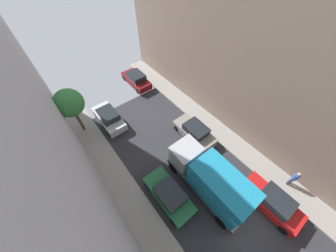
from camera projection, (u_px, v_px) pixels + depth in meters
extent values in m
plane|color=#2D2D33|center=(245.00, 231.00, 11.97)|extent=(32.00, 32.00, 0.00)
cube|color=gray|center=(285.00, 185.00, 13.86)|extent=(2.00, 44.00, 0.15)
cube|color=#1E6638|center=(169.00, 195.00, 12.90)|extent=(1.76, 4.20, 0.76)
cube|color=#1E2328|center=(170.00, 194.00, 12.28)|extent=(1.56, 2.10, 0.64)
cylinder|color=black|center=(148.00, 187.00, 13.54)|extent=(0.22, 0.64, 0.64)
cylinder|color=black|center=(164.00, 174.00, 14.15)|extent=(0.22, 0.64, 0.64)
cylinder|color=black|center=(174.00, 222.00, 12.01)|extent=(0.22, 0.64, 0.64)
cylinder|color=black|center=(191.00, 207.00, 12.62)|extent=(0.22, 0.64, 0.64)
cube|color=silver|center=(109.00, 119.00, 17.59)|extent=(1.76, 4.20, 0.76)
cube|color=#1E2328|center=(108.00, 115.00, 16.97)|extent=(1.56, 2.10, 0.64)
cylinder|color=black|center=(96.00, 115.00, 18.22)|extent=(0.22, 0.64, 0.64)
cylinder|color=black|center=(110.00, 108.00, 18.83)|extent=(0.22, 0.64, 0.64)
cylinder|color=black|center=(110.00, 134.00, 16.70)|extent=(0.22, 0.64, 0.64)
cylinder|color=black|center=(124.00, 126.00, 17.31)|extent=(0.22, 0.64, 0.64)
cube|color=red|center=(270.00, 202.00, 12.62)|extent=(1.76, 4.20, 0.76)
cube|color=#1E2328|center=(277.00, 200.00, 12.01)|extent=(1.56, 2.10, 0.64)
cylinder|color=black|center=(244.00, 192.00, 13.26)|extent=(0.22, 0.64, 0.64)
cylinder|color=black|center=(257.00, 180.00, 13.87)|extent=(0.22, 0.64, 0.64)
cylinder|color=black|center=(283.00, 229.00, 11.74)|extent=(0.22, 0.64, 0.64)
cylinder|color=black|center=(295.00, 214.00, 12.34)|extent=(0.22, 0.64, 0.64)
cube|color=gray|center=(194.00, 133.00, 16.48)|extent=(1.76, 4.20, 0.76)
cube|color=#1E2328|center=(196.00, 129.00, 15.86)|extent=(1.56, 2.10, 0.64)
cylinder|color=black|center=(177.00, 128.00, 17.11)|extent=(0.22, 0.64, 0.64)
cylinder|color=black|center=(189.00, 121.00, 17.72)|extent=(0.22, 0.64, 0.64)
cylinder|color=black|center=(200.00, 150.00, 15.59)|extent=(0.22, 0.64, 0.64)
cylinder|color=black|center=(212.00, 141.00, 16.20)|extent=(0.22, 0.64, 0.64)
cube|color=maroon|center=(136.00, 80.00, 21.44)|extent=(1.76, 4.20, 0.76)
cube|color=#1E2328|center=(136.00, 76.00, 20.82)|extent=(1.56, 2.10, 0.64)
cylinder|color=black|center=(125.00, 78.00, 22.08)|extent=(0.22, 0.64, 0.64)
cylinder|color=black|center=(135.00, 74.00, 22.69)|extent=(0.22, 0.64, 0.64)
cylinder|color=black|center=(138.00, 91.00, 20.55)|extent=(0.22, 0.64, 0.64)
cylinder|color=black|center=(149.00, 86.00, 21.16)|extent=(0.22, 0.64, 0.64)
cube|color=#4C4C51|center=(206.00, 183.00, 13.27)|extent=(2.20, 6.60, 0.50)
cube|color=#B7B7BC|center=(186.00, 154.00, 13.59)|extent=(2.10, 1.80, 1.70)
cube|color=#1E8CB7|center=(221.00, 187.00, 11.65)|extent=(2.24, 4.20, 2.40)
cylinder|color=black|center=(174.00, 167.00, 14.36)|extent=(0.30, 0.96, 0.96)
cylinder|color=black|center=(192.00, 154.00, 15.13)|extent=(0.30, 0.96, 0.96)
cylinder|color=black|center=(221.00, 221.00, 11.90)|extent=(0.30, 0.96, 0.96)
cylinder|color=black|center=(239.00, 202.00, 12.67)|extent=(0.30, 0.96, 0.96)
cylinder|color=#2D334C|center=(290.00, 182.00, 13.53)|extent=(0.18, 0.18, 0.82)
cylinder|color=#2D334C|center=(291.00, 180.00, 13.61)|extent=(0.18, 0.18, 0.82)
cylinder|color=#3359B2|center=(296.00, 177.00, 13.00)|extent=(0.36, 0.36, 0.64)
sphere|color=tan|center=(299.00, 174.00, 12.64)|extent=(0.24, 0.24, 0.24)
cylinder|color=brown|center=(79.00, 120.00, 16.26)|extent=(0.26, 0.26, 2.58)
sphere|color=#38843D|center=(69.00, 103.00, 14.55)|extent=(2.40, 2.40, 2.40)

